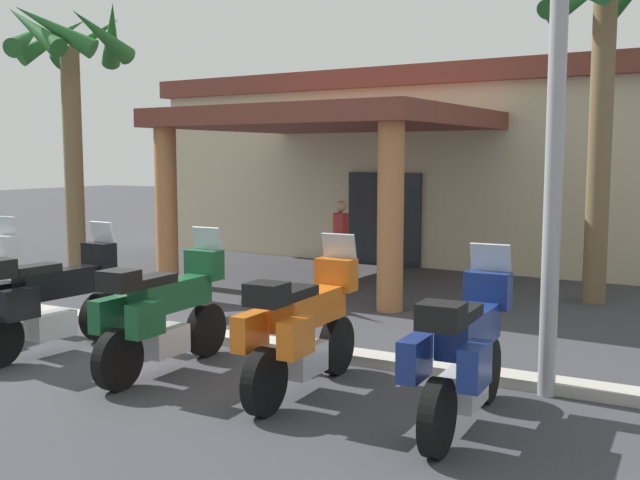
# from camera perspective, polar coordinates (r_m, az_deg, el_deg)

# --- Properties ---
(ground_plane) EXTENTS (80.00, 80.00, 0.00)m
(ground_plane) POSITION_cam_1_polar(r_m,az_deg,el_deg) (10.30, -14.51, -7.68)
(ground_plane) COLOR #38383D
(motel_building) EXTENTS (13.71, 12.22, 4.45)m
(motel_building) POSITION_cam_1_polar(r_m,az_deg,el_deg) (19.86, 9.16, 5.73)
(motel_building) COLOR beige
(motel_building) RESTS_ON ground_plane
(motorcycle_black) EXTENTS (0.74, 2.21, 1.61)m
(motorcycle_black) POSITION_cam_1_polar(r_m,az_deg,el_deg) (9.93, -19.91, -4.25)
(motorcycle_black) COLOR black
(motorcycle_black) RESTS_ON ground_plane
(motorcycle_green) EXTENTS (0.71, 2.21, 1.61)m
(motorcycle_green) POSITION_cam_1_polar(r_m,az_deg,el_deg) (8.73, -11.86, -5.43)
(motorcycle_green) COLOR black
(motorcycle_green) RESTS_ON ground_plane
(motorcycle_orange) EXTENTS (0.71, 2.21, 1.61)m
(motorcycle_orange) POSITION_cam_1_polar(r_m,az_deg,el_deg) (7.79, -1.35, -6.73)
(motorcycle_orange) COLOR black
(motorcycle_orange) RESTS_ON ground_plane
(motorcycle_blue) EXTENTS (0.71, 2.21, 1.61)m
(motorcycle_blue) POSITION_cam_1_polar(r_m,az_deg,el_deg) (6.97, 10.95, -8.44)
(motorcycle_blue) COLOR black
(motorcycle_blue) RESTS_ON ground_plane
(pedestrian) EXTENTS (0.32, 0.47, 1.60)m
(pedestrian) POSITION_cam_1_polar(r_m,az_deg,el_deg) (14.67, 1.60, 0.35)
(pedestrian) COLOR black
(pedestrian) RESTS_ON ground_plane
(palm_tree_roadside) EXTENTS (2.39, 2.39, 5.35)m
(palm_tree_roadside) POSITION_cam_1_polar(r_m,az_deg,el_deg) (14.96, -18.59, 11.98)
(palm_tree_roadside) COLOR brown
(palm_tree_roadside) RESTS_ON ground_plane
(palm_tree_near_portico) EXTENTS (2.21, 2.37, 5.84)m
(palm_tree_near_portico) POSITION_cam_1_polar(r_m,az_deg,el_deg) (13.43, 20.75, 13.34)
(palm_tree_near_portico) COLOR brown
(palm_tree_near_portico) RESTS_ON ground_plane
(curb_strip) EXTENTS (10.89, 0.36, 0.12)m
(curb_strip) POSITION_cam_1_polar(r_m,az_deg,el_deg) (10.01, -6.19, -7.56)
(curb_strip) COLOR #ADA89E
(curb_strip) RESTS_ON ground_plane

